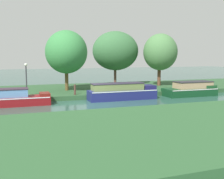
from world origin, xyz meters
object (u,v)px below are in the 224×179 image
willow_tree_left (66,52)px  lamp_post (26,75)px  forest_cruiser (191,89)px  willow_tree_right (160,52)px  willow_tree_centre (116,51)px  maroon_barge (3,99)px  mooring_post_near (75,90)px  navy_narrowboat (122,92)px

willow_tree_left → lamp_post: 4.77m
forest_cruiser → willow_tree_right: willow_tree_right is taller
willow_tree_left → willow_tree_centre: bearing=28.3°
maroon_barge → mooring_post_near: bearing=13.8°
maroon_barge → navy_narrowboat: 9.52m
navy_narrowboat → lamp_post: 8.19m
maroon_barge → forest_cruiser: 16.49m
maroon_barge → forest_cruiser: (16.49, 0.00, 0.06)m
willow_tree_left → willow_tree_centre: (6.19, 3.34, 0.20)m
willow_tree_centre → lamp_post: 11.59m
willow_tree_right → lamp_post: (-14.34, -3.07, -2.00)m
willow_tree_centre → lamp_post: (-9.96, -5.51, -2.15)m
maroon_barge → navy_narrowboat: (9.52, 0.00, 0.11)m
mooring_post_near → forest_cruiser: bearing=-7.4°
lamp_post → mooring_post_near: size_ratio=3.09×
willow_tree_left → lamp_post: bearing=-150.0°
navy_narrowboat → willow_tree_right: bearing=39.1°
navy_narrowboat → willow_tree_centre: bearing=74.0°
maroon_barge → willow_tree_centre: 14.62m
willow_tree_left → willow_tree_right: willow_tree_right is taller
navy_narrowboat → lamp_post: size_ratio=2.17×
navy_narrowboat → willow_tree_centre: size_ratio=0.97×
lamp_post → maroon_barge: bearing=-127.9°
forest_cruiser → maroon_barge: bearing=-180.0°
willow_tree_centre → willow_tree_right: willow_tree_centre is taller
maroon_barge → willow_tree_centre: size_ratio=1.13×
forest_cruiser → mooring_post_near: (-10.77, 1.40, 0.24)m
forest_cruiser → mooring_post_near: bearing=172.6°
willow_tree_right → lamp_post: bearing=-167.9°
navy_narrowboat → willow_tree_left: size_ratio=1.03×
forest_cruiser → willow_tree_centre: size_ratio=0.81×
maroon_barge → lamp_post: size_ratio=2.55×
willow_tree_left → mooring_post_near: willow_tree_left is taller
forest_cruiser → willow_tree_right: (-0.35, 5.39, 3.53)m
willow_tree_right → mooring_post_near: bearing=-159.1°
maroon_barge → forest_cruiser: size_ratio=1.40×
maroon_barge → lamp_post: lamp_post is taller
maroon_barge → willow_tree_centre: willow_tree_centre is taller
maroon_barge → mooring_post_near: maroon_barge is taller
willow_tree_left → willow_tree_right: 10.60m
maroon_barge → willow_tree_right: (16.14, 5.39, 3.59)m
maroon_barge → navy_narrowboat: navy_narrowboat is taller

